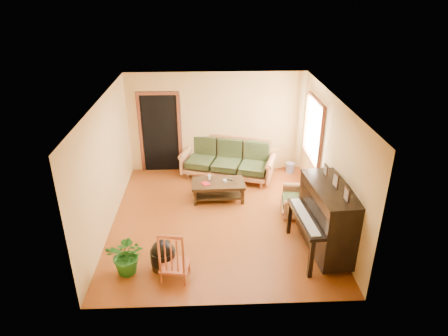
{
  "coord_description": "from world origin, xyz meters",
  "views": [
    {
      "loc": [
        -0.21,
        -7.24,
        4.65
      ],
      "look_at": [
        0.1,
        0.2,
        1.1
      ],
      "focal_mm": 32.0,
      "sensor_mm": 36.0,
      "label": 1
    }
  ],
  "objects_px": {
    "armchair": "(298,197)",
    "red_chair": "(174,254)",
    "sofa": "(227,160)",
    "ceramic_crock": "(290,168)",
    "coffee_table": "(218,191)",
    "footstool": "(163,258)",
    "potted_plant": "(127,255)",
    "piano": "(328,220)"
  },
  "relations": [
    {
      "from": "piano",
      "to": "ceramic_crock",
      "type": "distance_m",
      "value": 3.4
    },
    {
      "from": "coffee_table",
      "to": "piano",
      "type": "height_order",
      "value": "piano"
    },
    {
      "from": "coffee_table",
      "to": "ceramic_crock",
      "type": "relative_size",
      "value": 4.36
    },
    {
      "from": "coffee_table",
      "to": "armchair",
      "type": "bearing_deg",
      "value": -23.04
    },
    {
      "from": "sofa",
      "to": "red_chair",
      "type": "bearing_deg",
      "value": -88.18
    },
    {
      "from": "coffee_table",
      "to": "piano",
      "type": "xyz_separation_m",
      "value": [
        1.93,
        -2.04,
        0.46
      ]
    },
    {
      "from": "sofa",
      "to": "armchair",
      "type": "xyz_separation_m",
      "value": [
        1.43,
        -1.84,
        -0.09
      ]
    },
    {
      "from": "sofa",
      "to": "coffee_table",
      "type": "relative_size",
      "value": 1.91
    },
    {
      "from": "footstool",
      "to": "red_chair",
      "type": "height_order",
      "value": "red_chair"
    },
    {
      "from": "red_chair",
      "to": "ceramic_crock",
      "type": "bearing_deg",
      "value": 63.88
    },
    {
      "from": "sofa",
      "to": "ceramic_crock",
      "type": "relative_size",
      "value": 8.33
    },
    {
      "from": "armchair",
      "to": "coffee_table",
      "type": "bearing_deg",
      "value": 164.81
    },
    {
      "from": "red_chair",
      "to": "ceramic_crock",
      "type": "distance_m",
      "value": 4.84
    },
    {
      "from": "footstool",
      "to": "ceramic_crock",
      "type": "relative_size",
      "value": 1.59
    },
    {
      "from": "armchair",
      "to": "red_chair",
      "type": "distance_m",
      "value": 3.17
    },
    {
      "from": "piano",
      "to": "coffee_table",
      "type": "bearing_deg",
      "value": 128.35
    },
    {
      "from": "coffee_table",
      "to": "potted_plant",
      "type": "distance_m",
      "value": 2.98
    },
    {
      "from": "piano",
      "to": "potted_plant",
      "type": "distance_m",
      "value": 3.6
    },
    {
      "from": "armchair",
      "to": "footstool",
      "type": "height_order",
      "value": "armchair"
    },
    {
      "from": "coffee_table",
      "to": "sofa",
      "type": "bearing_deg",
      "value": 76.94
    },
    {
      "from": "sofa",
      "to": "armchair",
      "type": "height_order",
      "value": "sofa"
    },
    {
      "from": "armchair",
      "to": "potted_plant",
      "type": "height_order",
      "value": "armchair"
    },
    {
      "from": "sofa",
      "to": "ceramic_crock",
      "type": "distance_m",
      "value": 1.72
    },
    {
      "from": "red_chair",
      "to": "piano",
      "type": "bearing_deg",
      "value": 21.19
    },
    {
      "from": "footstool",
      "to": "ceramic_crock",
      "type": "xyz_separation_m",
      "value": [
        2.97,
        3.71,
        -0.07
      ]
    },
    {
      "from": "potted_plant",
      "to": "sofa",
      "type": "bearing_deg",
      "value": 62.41
    },
    {
      "from": "sofa",
      "to": "red_chair",
      "type": "distance_m",
      "value": 3.93
    },
    {
      "from": "footstool",
      "to": "red_chair",
      "type": "bearing_deg",
      "value": -48.83
    },
    {
      "from": "coffee_table",
      "to": "footstool",
      "type": "xyz_separation_m",
      "value": [
        -1.04,
        -2.4,
        -0.01
      ]
    },
    {
      "from": "piano",
      "to": "ceramic_crock",
      "type": "relative_size",
      "value": 5.57
    },
    {
      "from": "piano",
      "to": "footstool",
      "type": "relative_size",
      "value": 3.5
    },
    {
      "from": "red_chair",
      "to": "potted_plant",
      "type": "height_order",
      "value": "red_chair"
    },
    {
      "from": "footstool",
      "to": "sofa",
      "type": "bearing_deg",
      "value": 69.75
    },
    {
      "from": "armchair",
      "to": "ceramic_crock",
      "type": "distance_m",
      "value": 2.06
    },
    {
      "from": "sofa",
      "to": "coffee_table",
      "type": "height_order",
      "value": "sofa"
    },
    {
      "from": "footstool",
      "to": "potted_plant",
      "type": "height_order",
      "value": "potted_plant"
    },
    {
      "from": "coffee_table",
      "to": "footstool",
      "type": "relative_size",
      "value": 2.75
    },
    {
      "from": "piano",
      "to": "red_chair",
      "type": "distance_m",
      "value": 2.82
    },
    {
      "from": "piano",
      "to": "ceramic_crock",
      "type": "height_order",
      "value": "piano"
    },
    {
      "from": "coffee_table",
      "to": "potted_plant",
      "type": "xyz_separation_m",
      "value": [
        -1.63,
        -2.49,
        0.15
      ]
    },
    {
      "from": "ceramic_crock",
      "to": "potted_plant",
      "type": "xyz_separation_m",
      "value": [
        -3.56,
        -3.81,
        0.23
      ]
    },
    {
      "from": "armchair",
      "to": "footstool",
      "type": "xyz_separation_m",
      "value": [
        -2.73,
        -1.68,
        -0.2
      ]
    }
  ]
}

